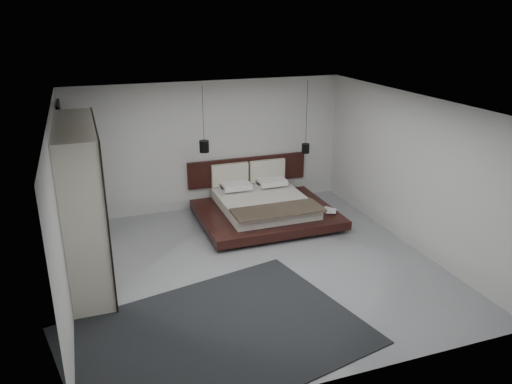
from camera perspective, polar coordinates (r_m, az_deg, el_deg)
name	(u,v)px	position (r m, az deg, el deg)	size (l,w,h in m)	color
floor	(256,266)	(8.74, 0.03, -8.40)	(6.00, 6.00, 0.00)	gray
ceiling	(256,104)	(7.81, 0.03, 10.00)	(6.00, 6.00, 0.00)	white
wall_back	(210,146)	(10.92, -5.27, 5.27)	(6.00, 6.00, 0.00)	beige
wall_front	(347,275)	(5.67, 10.35, -9.36)	(6.00, 6.00, 0.00)	beige
wall_left	(61,213)	(7.76, -21.35, -2.23)	(6.00, 6.00, 0.00)	beige
wall_right	(411,171)	(9.55, 17.27, 2.29)	(6.00, 6.00, 0.00)	beige
lattice_screen	(67,171)	(10.11, -20.84, 2.25)	(0.05, 0.90, 2.60)	black
bed	(264,206)	(10.51, 0.87, -1.63)	(2.75, 2.38, 1.07)	black
book_lower	(326,211)	(10.39, 7.99, -2.18)	(0.22, 0.29, 0.03)	#99724C
book_upper	(326,211)	(10.35, 7.97, -2.13)	(0.21, 0.28, 0.02)	#99724C
pendant_left	(204,146)	(10.18, -5.94, 5.22)	(0.20, 0.20, 1.34)	black
pendant_right	(306,148)	(10.97, 5.68, 5.03)	(0.17, 0.17, 1.57)	black
wardrobe	(83,203)	(8.36, -19.15, -1.25)	(0.62, 2.62, 2.57)	beige
rug	(215,336)	(7.05, -4.73, -16.05)	(3.90, 2.79, 0.02)	black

